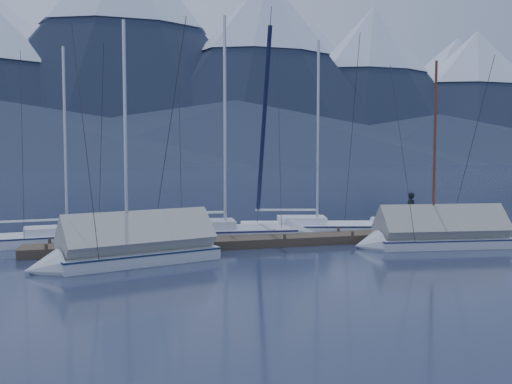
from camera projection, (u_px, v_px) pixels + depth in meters
ground at (271, 254)px, 20.28m from camera, size 1000.00×1000.00×0.00m
mountain_range at (114, 77)px, 372.80m from camera, size 877.00×584.00×150.50m
dock at (256, 243)px, 22.19m from camera, size 18.00×1.50×0.54m
mooring_posts at (244, 237)px, 22.04m from camera, size 15.12×1.52×0.35m
sailboat_open_left at (79, 239)px, 22.97m from camera, size 6.97×2.95×8.99m
sailboat_open_mid at (238, 235)px, 23.95m from camera, size 8.28×3.53×10.67m
sailboat_open_right at (328, 230)px, 25.74m from camera, size 7.82×4.00×9.95m
sailboat_covered_near at (430, 237)px, 21.86m from camera, size 6.57×2.96×8.26m
sailboat_covered_far at (123, 251)px, 18.31m from camera, size 6.68×3.65×8.98m
person at (411, 211)px, 24.63m from camera, size 0.42×0.62×1.68m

